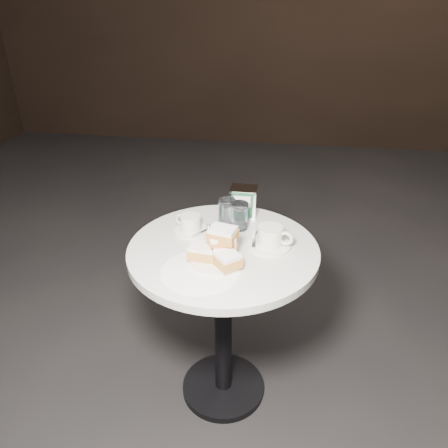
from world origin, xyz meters
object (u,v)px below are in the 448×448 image
(beignet_plate, at_px, (218,250))
(coffee_cup_left, at_px, (190,225))
(water_glass_right, at_px, (239,216))
(cafe_table, at_px, (223,290))
(napkin_dispenser, at_px, (243,202))
(water_glass_left, at_px, (227,212))
(coffee_cup_right, at_px, (270,238))

(beignet_plate, distance_m, coffee_cup_left, 0.24)
(water_glass_right, bearing_deg, coffee_cup_left, -163.77)
(cafe_table, xyz_separation_m, napkin_dispenser, (0.05, 0.26, 0.26))
(coffee_cup_left, height_order, napkin_dispenser, napkin_dispenser)
(napkin_dispenser, bearing_deg, water_glass_left, -122.57)
(beignet_plate, xyz_separation_m, napkin_dispenser, (0.05, 0.35, 0.02))
(coffee_cup_left, bearing_deg, water_glass_left, 54.39)
(beignet_plate, bearing_deg, coffee_cup_right, 35.57)
(coffee_cup_left, xyz_separation_m, water_glass_left, (0.13, 0.08, 0.02))
(cafe_table, bearing_deg, napkin_dispenser, 80.04)
(coffee_cup_right, xyz_separation_m, water_glass_right, (-0.13, 0.12, 0.02))
(coffee_cup_right, distance_m, water_glass_left, 0.23)
(water_glass_left, height_order, water_glass_right, same)
(water_glass_right, distance_m, napkin_dispenser, 0.11)
(coffee_cup_left, xyz_separation_m, napkin_dispenser, (0.19, 0.16, 0.03))
(cafe_table, distance_m, beignet_plate, 0.26)
(coffee_cup_left, height_order, water_glass_left, water_glass_left)
(cafe_table, relative_size, coffee_cup_left, 4.26)
(water_glass_left, xyz_separation_m, napkin_dispenser, (0.06, 0.09, 0.01))
(cafe_table, height_order, napkin_dispenser, napkin_dispenser)
(cafe_table, relative_size, water_glass_left, 6.84)
(water_glass_left, bearing_deg, water_glass_right, -25.14)
(coffee_cup_right, bearing_deg, water_glass_left, 153.46)
(beignet_plate, distance_m, coffee_cup_right, 0.21)
(coffee_cup_left, bearing_deg, coffee_cup_right, 11.41)
(cafe_table, height_order, beignet_plate, beignet_plate)
(beignet_plate, height_order, coffee_cup_right, beignet_plate)
(beignet_plate, relative_size, water_glass_right, 2.29)
(cafe_table, distance_m, water_glass_right, 0.29)
(cafe_table, bearing_deg, coffee_cup_right, 9.87)
(cafe_table, bearing_deg, beignet_plate, -92.56)
(water_glass_right, xyz_separation_m, napkin_dispenser, (0.00, 0.11, 0.01))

